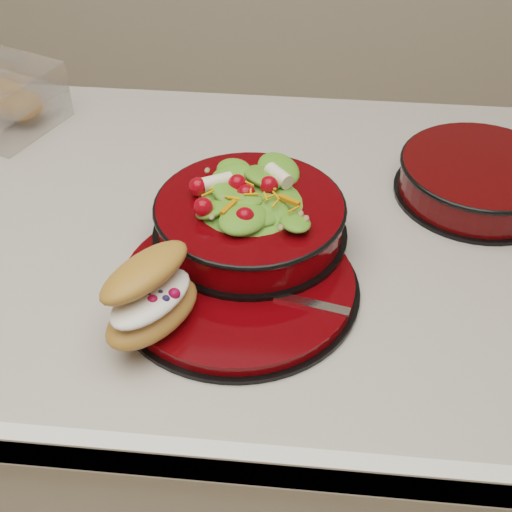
# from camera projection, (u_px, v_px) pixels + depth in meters

# --- Properties ---
(island_counter) EXTENTS (1.24, 0.74, 0.90)m
(island_counter) POSITION_uv_depth(u_px,v_px,m) (171.00, 417.00, 1.27)
(island_counter) COLOR silver
(island_counter) RESTS_ON ground
(dinner_plate) EXTENTS (0.30, 0.30, 0.02)m
(dinner_plate) POSITION_uv_depth(u_px,v_px,m) (239.00, 285.00, 0.87)
(dinner_plate) COLOR black
(dinner_plate) RESTS_ON island_counter
(salad_bowl) EXTENTS (0.25, 0.25, 0.10)m
(salad_bowl) POSITION_uv_depth(u_px,v_px,m) (250.00, 211.00, 0.90)
(salad_bowl) COLOR black
(salad_bowl) RESTS_ON dinner_plate
(croissant) EXTENTS (0.13, 0.16, 0.08)m
(croissant) POSITION_uv_depth(u_px,v_px,m) (152.00, 296.00, 0.78)
(croissant) COLOR #BC7639
(croissant) RESTS_ON dinner_plate
(fork) EXTENTS (0.18, 0.06, 0.00)m
(fork) POSITION_uv_depth(u_px,v_px,m) (269.00, 294.00, 0.84)
(fork) COLOR silver
(fork) RESTS_ON dinner_plate
(extra_bowl) EXTENTS (0.24, 0.24, 0.05)m
(extra_bowl) POSITION_uv_depth(u_px,v_px,m) (480.00, 177.00, 1.01)
(extra_bowl) COLOR black
(extra_bowl) RESTS_ON island_counter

